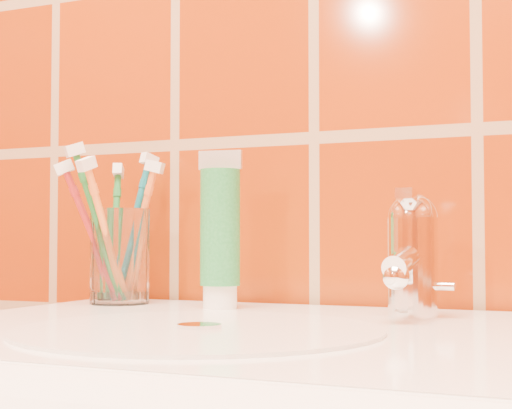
% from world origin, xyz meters
% --- Properties ---
extents(glass_tumbler, '(0.07, 0.07, 0.11)m').
position_xyz_m(glass_tumbler, '(-0.21, 1.11, 0.90)').
color(glass_tumbler, white).
rests_on(glass_tumbler, pedestal_sink).
extents(toothpaste_tube, '(0.05, 0.04, 0.17)m').
position_xyz_m(toothpaste_tube, '(-0.07, 1.10, 0.93)').
color(toothpaste_tube, white).
rests_on(toothpaste_tube, pedestal_sink).
extents(faucet, '(0.05, 0.11, 0.12)m').
position_xyz_m(faucet, '(0.14, 1.09, 0.91)').
color(faucet, white).
rests_on(faucet, pedestal_sink).
extents(toothbrush_0, '(0.14, 0.13, 0.18)m').
position_xyz_m(toothbrush_0, '(-0.23, 1.09, 0.93)').
color(toothbrush_0, '#A72326').
rests_on(toothbrush_0, glass_tumbler).
extents(toothbrush_1, '(0.08, 0.13, 0.20)m').
position_xyz_m(toothbrush_1, '(-0.21, 1.14, 0.94)').
color(toothbrush_1, '#0D6071').
rests_on(toothbrush_1, glass_tumbler).
extents(toothbrush_2, '(0.08, 0.07, 0.17)m').
position_xyz_m(toothbrush_2, '(-0.19, 1.13, 0.93)').
color(toothbrush_2, orange).
rests_on(toothbrush_2, glass_tumbler).
extents(toothbrush_3, '(0.07, 0.14, 0.19)m').
position_xyz_m(toothbrush_3, '(-0.21, 1.08, 0.93)').
color(toothbrush_3, orange).
rests_on(toothbrush_3, glass_tumbler).
extents(toothbrush_4, '(0.12, 0.13, 0.20)m').
position_xyz_m(toothbrush_4, '(-0.22, 1.09, 0.94)').
color(toothbrush_4, '#207A31').
rests_on(toothbrush_4, glass_tumbler).
extents(toothbrush_5, '(0.09, 0.12, 0.18)m').
position_xyz_m(toothbrush_5, '(-0.23, 1.13, 0.93)').
color(toothbrush_5, '#207B35').
rests_on(toothbrush_5, glass_tumbler).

